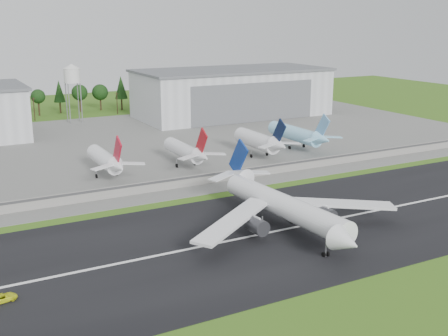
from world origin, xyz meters
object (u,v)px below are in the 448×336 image
ground_vehicle (2,298)px  parked_jet_skyblue (299,134)px  main_airliner (285,212)px  parked_jet_red_a (107,160)px  parked_jet_navy (261,141)px  parked_jet_red_b (187,151)px

ground_vehicle → parked_jet_skyblue: parked_jet_skyblue is taller
main_airliner → parked_jet_skyblue: (55.53, 72.00, 1.26)m
parked_jet_red_a → ground_vehicle: bearing=-120.1°
parked_jet_navy → parked_jet_skyblue: size_ratio=0.84×
main_airliner → ground_vehicle: (-66.59, -5.62, -4.04)m
main_airliner → parked_jet_navy: size_ratio=1.89×
parked_jet_navy → parked_jet_skyblue: bearing=13.4°
parked_jet_red_b → parked_jet_skyblue: parked_jet_skyblue is taller
parked_jet_red_b → parked_jet_navy: parked_jet_navy is taller
main_airliner → parked_jet_red_a: main_airliner is taller
parked_jet_navy → parked_jet_red_a: bearing=-179.9°
parked_jet_red_a → parked_jet_skyblue: (80.10, 5.04, 0.16)m
ground_vehicle → parked_jet_red_a: parked_jet_red_a is taller
ground_vehicle → parked_jet_red_b: parked_jet_red_b is taller
ground_vehicle → parked_jet_skyblue: size_ratio=0.15×
parked_jet_red_a → parked_jet_red_b: parked_jet_red_a is taller
main_airliner → ground_vehicle: bearing=1.2°
ground_vehicle → parked_jet_red_b: size_ratio=0.17×
main_airliner → parked_jet_skyblue: 90.93m
ground_vehicle → main_airliner: bearing=-96.0°
parked_jet_red_a → parked_jet_red_b: size_ratio=1.00×
parked_jet_navy → ground_vehicle: bearing=-144.3°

